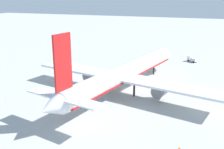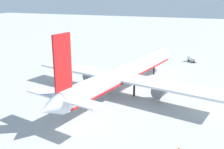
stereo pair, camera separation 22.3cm
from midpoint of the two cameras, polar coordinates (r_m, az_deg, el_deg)
The scene contains 3 objects.
ground_plane at distance 97.72m, azimuth 2.91°, elevation -3.35°, with size 600.00×600.00×0.00m, color #B2B2AD.
airliner at distance 94.36m, azimuth 2.60°, elevation 0.22°, with size 77.90×69.39×24.46m.
service_truck_2 at distance 142.94m, azimuth 16.57°, elevation 3.12°, with size 4.92×5.52×2.69m.
Camera 1 is at (-88.04, -25.37, 34.00)m, focal length 43.23 mm.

